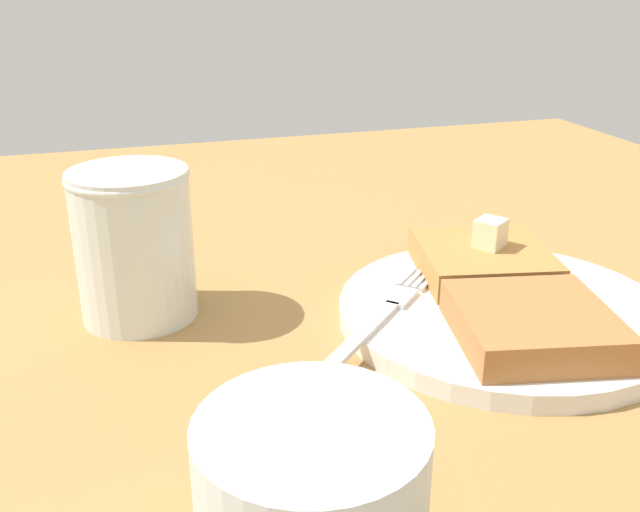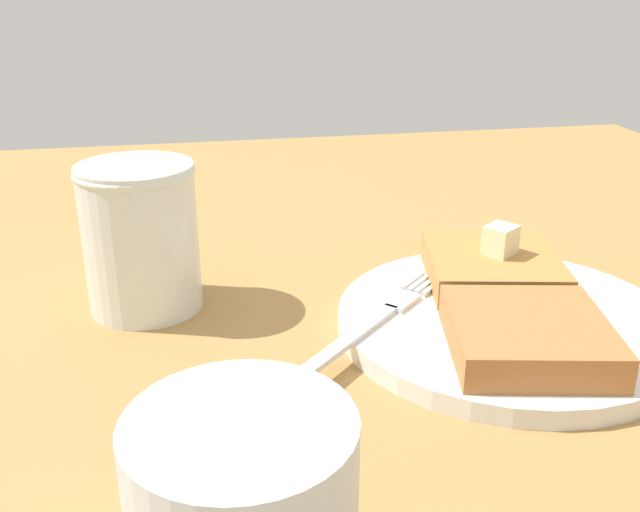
% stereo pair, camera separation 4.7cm
% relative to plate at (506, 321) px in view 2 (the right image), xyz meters
% --- Properties ---
extents(table_surface, '(1.00, 1.00, 0.03)m').
position_rel_plate_xyz_m(table_surface, '(-0.07, -0.07, -0.02)').
color(table_surface, '#A47A42').
rests_on(table_surface, ground).
extents(plate, '(0.22, 0.22, 0.01)m').
position_rel_plate_xyz_m(plate, '(0.00, 0.00, 0.00)').
color(plate, silver).
rests_on(plate, table_surface).
extents(toast_slice_left, '(0.11, 0.11, 0.02)m').
position_rel_plate_xyz_m(toast_slice_left, '(-0.05, 0.01, 0.02)').
color(toast_slice_left, '#B57B3D').
rests_on(toast_slice_left, plate).
extents(toast_slice_middle, '(0.11, 0.11, 0.02)m').
position_rel_plate_xyz_m(toast_slice_middle, '(0.05, -0.01, 0.02)').
color(toast_slice_middle, '#AA6D3A').
rests_on(toast_slice_middle, plate).
extents(butter_pat_primary, '(0.03, 0.03, 0.02)m').
position_rel_plate_xyz_m(butter_pat_primary, '(-0.05, 0.01, 0.04)').
color(butter_pat_primary, beige).
rests_on(butter_pat_primary, toast_slice_left).
extents(fork, '(0.12, 0.12, 0.00)m').
position_rel_plate_xyz_m(fork, '(-0.01, -0.08, 0.01)').
color(fork, silver).
rests_on(fork, plate).
extents(syrup_jar, '(0.08, 0.08, 0.10)m').
position_rel_plate_xyz_m(syrup_jar, '(-0.08, -0.23, 0.04)').
color(syrup_jar, '#361B0A').
rests_on(syrup_jar, table_surface).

